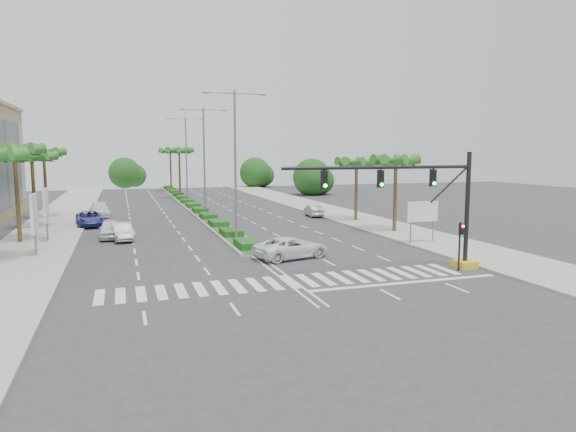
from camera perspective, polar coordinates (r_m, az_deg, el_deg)
name	(u,v)px	position (r m, az deg, el deg)	size (l,w,h in m)	color
ground	(290,282)	(28.77, 0.25, -7.33)	(160.00, 160.00, 0.00)	#333335
footpath_right	(370,223)	(52.74, 9.15, -0.75)	(6.00, 120.00, 0.15)	gray
footpath_left	(42,238)	(47.43, -25.66, -2.23)	(6.00, 120.00, 0.15)	gray
median	(188,204)	(72.33, -11.01, 1.33)	(2.20, 75.00, 0.20)	gray
median_grass	(188,203)	(72.32, -11.01, 1.42)	(1.80, 75.00, 0.04)	#2E5A1E
signal_gantry	(436,214)	(32.22, 16.11, 0.20)	(12.60, 1.20, 7.20)	gold
pedestrian_signal	(461,238)	(32.63, 18.62, -2.32)	(0.28, 0.36, 3.00)	black
direction_sign	(422,213)	(41.27, 14.72, 0.29)	(2.70, 0.11, 3.40)	slate
billboard_near	(34,214)	(39.11, -26.39, 0.17)	(0.18, 2.10, 4.35)	slate
billboard_far	(46,206)	(45.02, -25.30, 1.04)	(0.18, 2.10, 4.35)	slate
palm_left_mid	(15,154)	(45.13, -28.11, 6.14)	(4.57, 4.68, 7.95)	brown
palm_left_far	(32,160)	(53.03, -26.58, 5.61)	(4.57, 4.68, 7.35)	brown
palm_left_end	(44,155)	(60.95, -25.50, 6.12)	(4.57, 4.68, 7.75)	brown
palm_right_near	(396,163)	(46.67, 11.90, 5.74)	(4.57, 4.68, 7.05)	brown
palm_right_far	(357,165)	(53.76, 7.62, 5.67)	(4.57, 4.68, 6.75)	brown
palm_median_a	(179,153)	(81.92, -12.00, 6.91)	(4.57, 4.68, 8.05)	brown
palm_median_b	(170,153)	(96.85, -12.95, 6.88)	(4.57, 4.68, 8.05)	brown
streetlight_near	(235,157)	(41.39, -5.88, 6.54)	(5.10, 0.25, 12.00)	slate
streetlight_mid	(204,156)	(57.13, -9.30, 6.62)	(5.10, 0.25, 12.00)	slate
streetlight_far	(186,155)	(72.98, -11.23, 6.65)	(5.10, 0.25, 12.00)	slate
car_parked_a	(110,229)	(45.51, -19.12, -1.41)	(1.80, 4.48, 1.53)	white
car_parked_b	(122,232)	(44.26, -17.98, -1.65)	(1.52, 4.35, 1.43)	#B9BABE
car_parked_c	(90,219)	(53.79, -21.16, -0.28)	(2.42, 5.26, 1.46)	navy
car_parked_d	(100,210)	(61.55, -20.20, 0.65)	(2.11, 5.20, 1.51)	white
car_crossing	(291,248)	(34.96, 0.39, -3.52)	(2.42, 5.25, 1.46)	white
car_right	(314,211)	(57.89, 2.87, 0.60)	(1.38, 3.97, 1.31)	#A5A4A9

